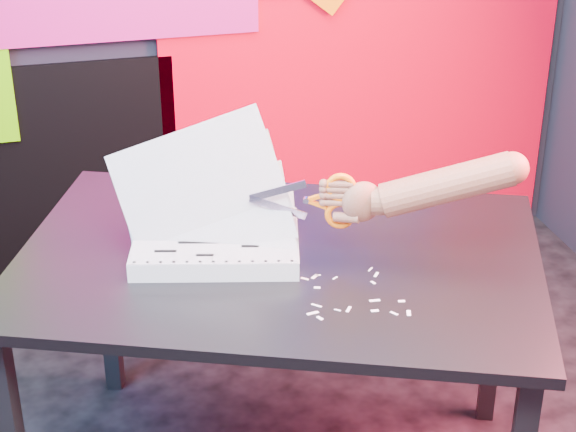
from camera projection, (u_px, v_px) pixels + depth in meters
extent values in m
cube|color=red|center=(364.00, 47.00, 3.73)|extent=(1.60, 0.02, 1.60)
cube|color=black|center=(5.00, 177.00, 3.60)|extent=(1.30, 0.02, 0.85)
cube|color=black|center=(107.00, 292.00, 3.04)|extent=(0.06, 0.06, 0.72)
cube|color=black|center=(495.00, 320.00, 2.90)|extent=(0.06, 0.06, 0.72)
cube|color=black|center=(279.00, 260.00, 2.46)|extent=(1.56, 1.31, 0.03)
cube|color=silver|center=(216.00, 243.00, 2.46)|extent=(0.48, 0.39, 0.05)
cube|color=white|center=(216.00, 234.00, 2.45)|extent=(0.47, 0.39, 0.00)
cube|color=white|center=(216.00, 233.00, 2.45)|extent=(0.45, 0.38, 0.13)
cube|color=white|center=(211.00, 222.00, 2.45)|extent=(0.42, 0.33, 0.22)
cube|color=white|center=(205.00, 204.00, 2.44)|extent=(0.42, 0.26, 0.31)
cube|color=white|center=(200.00, 186.00, 2.43)|extent=(0.45, 0.19, 0.36)
cylinder|color=black|center=(134.00, 262.00, 2.32)|extent=(0.01, 0.01, 0.00)
cylinder|color=black|center=(147.00, 262.00, 2.32)|extent=(0.01, 0.01, 0.00)
cylinder|color=black|center=(161.00, 262.00, 2.32)|extent=(0.01, 0.01, 0.00)
cylinder|color=black|center=(174.00, 262.00, 2.32)|extent=(0.01, 0.01, 0.00)
cylinder|color=black|center=(187.00, 262.00, 2.32)|extent=(0.01, 0.01, 0.00)
cylinder|color=black|center=(200.00, 262.00, 2.32)|extent=(0.01, 0.01, 0.00)
cylinder|color=black|center=(213.00, 262.00, 2.32)|extent=(0.01, 0.01, 0.00)
cylinder|color=black|center=(226.00, 261.00, 2.32)|extent=(0.01, 0.01, 0.00)
cylinder|color=black|center=(239.00, 261.00, 2.32)|extent=(0.01, 0.01, 0.00)
cylinder|color=black|center=(253.00, 261.00, 2.32)|extent=(0.01, 0.01, 0.00)
cylinder|color=black|center=(266.00, 261.00, 2.32)|extent=(0.01, 0.01, 0.00)
cylinder|color=black|center=(279.00, 261.00, 2.32)|extent=(0.01, 0.01, 0.00)
cylinder|color=black|center=(292.00, 261.00, 2.32)|extent=(0.01, 0.01, 0.00)
cylinder|color=black|center=(148.00, 210.00, 2.57)|extent=(0.01, 0.01, 0.00)
cylinder|color=black|center=(159.00, 210.00, 2.57)|extent=(0.01, 0.01, 0.00)
cylinder|color=black|center=(171.00, 210.00, 2.57)|extent=(0.01, 0.01, 0.00)
cylinder|color=black|center=(183.00, 210.00, 2.57)|extent=(0.01, 0.01, 0.00)
cylinder|color=black|center=(195.00, 210.00, 2.57)|extent=(0.01, 0.01, 0.00)
cylinder|color=black|center=(207.00, 210.00, 2.57)|extent=(0.01, 0.01, 0.00)
cylinder|color=black|center=(219.00, 209.00, 2.57)|extent=(0.01, 0.01, 0.00)
cylinder|color=black|center=(231.00, 209.00, 2.57)|extent=(0.01, 0.01, 0.00)
cylinder|color=black|center=(242.00, 209.00, 2.57)|extent=(0.01, 0.01, 0.00)
cylinder|color=black|center=(254.00, 209.00, 2.57)|extent=(0.01, 0.01, 0.00)
cylinder|color=black|center=(266.00, 209.00, 2.58)|extent=(0.01, 0.01, 0.00)
cylinder|color=black|center=(278.00, 209.00, 2.58)|extent=(0.01, 0.01, 0.00)
cylinder|color=black|center=(290.00, 209.00, 2.58)|extent=(0.01, 0.01, 0.00)
cube|color=black|center=(179.00, 224.00, 2.49)|extent=(0.08, 0.03, 0.00)
cube|color=black|center=(225.00, 228.00, 2.48)|extent=(0.06, 0.02, 0.00)
cube|color=black|center=(198.00, 242.00, 2.41)|extent=(0.10, 0.03, 0.00)
cube|color=black|center=(250.00, 246.00, 2.39)|extent=(0.05, 0.02, 0.00)
cube|color=black|center=(165.00, 251.00, 2.37)|extent=(0.06, 0.02, 0.00)
cube|color=black|center=(239.00, 218.00, 2.53)|extent=(0.07, 0.03, 0.00)
cube|color=black|center=(205.00, 255.00, 2.35)|extent=(0.05, 0.02, 0.00)
cube|color=#B4B5DD|center=(278.00, 191.00, 2.39)|extent=(0.14, 0.05, 0.06)
cube|color=#B4B5DD|center=(278.00, 207.00, 2.41)|extent=(0.14, 0.05, 0.06)
cylinder|color=#B4B5DD|center=(306.00, 200.00, 2.40)|extent=(0.02, 0.02, 0.02)
cube|color=orange|center=(316.00, 204.00, 2.40)|extent=(0.06, 0.03, 0.03)
cube|color=orange|center=(317.00, 197.00, 2.39)|extent=(0.06, 0.03, 0.03)
torus|color=orange|center=(341.00, 188.00, 2.37)|extent=(0.08, 0.04, 0.08)
torus|color=orange|center=(340.00, 215.00, 2.41)|extent=(0.08, 0.04, 0.08)
ellipsoid|color=brown|center=(362.00, 202.00, 2.39)|extent=(0.10, 0.06, 0.11)
cylinder|color=brown|center=(340.00, 203.00, 2.39)|extent=(0.08, 0.04, 0.02)
cylinder|color=brown|center=(341.00, 196.00, 2.38)|extent=(0.08, 0.04, 0.02)
cylinder|color=brown|center=(341.00, 189.00, 2.38)|extent=(0.07, 0.04, 0.02)
cylinder|color=brown|center=(341.00, 184.00, 2.37)|extent=(0.06, 0.04, 0.02)
cylinder|color=brown|center=(346.00, 218.00, 2.40)|extent=(0.07, 0.06, 0.03)
cylinder|color=brown|center=(383.00, 201.00, 2.38)|extent=(0.08, 0.09, 0.07)
cylinder|color=brown|center=(447.00, 185.00, 2.35)|extent=(0.34, 0.19, 0.18)
sphere|color=brown|center=(512.00, 168.00, 2.32)|extent=(0.08, 0.08, 0.08)
cube|color=white|center=(402.00, 301.00, 2.25)|extent=(0.02, 0.01, 0.00)
cube|color=white|center=(375.00, 301.00, 2.26)|extent=(0.03, 0.01, 0.00)
cube|color=white|center=(317.00, 288.00, 2.31)|extent=(0.02, 0.01, 0.00)
cube|color=white|center=(315.00, 277.00, 2.36)|extent=(0.02, 0.02, 0.00)
cube|color=white|center=(337.00, 310.00, 2.22)|extent=(0.02, 0.01, 0.00)
cube|color=white|center=(370.00, 269.00, 2.39)|extent=(0.02, 0.02, 0.00)
cube|color=white|center=(376.00, 275.00, 2.36)|extent=(0.02, 0.02, 0.00)
cube|color=white|center=(335.00, 278.00, 2.35)|extent=(0.02, 0.01, 0.00)
cube|color=white|center=(349.00, 309.00, 2.22)|extent=(0.02, 0.02, 0.00)
cube|color=white|center=(317.00, 305.00, 2.24)|extent=(0.02, 0.02, 0.00)
cube|color=white|center=(318.00, 275.00, 2.36)|extent=(0.02, 0.01, 0.00)
cube|color=white|center=(313.00, 313.00, 2.21)|extent=(0.03, 0.01, 0.00)
cube|color=white|center=(305.00, 279.00, 2.35)|extent=(0.02, 0.02, 0.00)
cube|color=white|center=(394.00, 313.00, 2.21)|extent=(0.02, 0.02, 0.00)
cube|color=white|center=(409.00, 313.00, 2.21)|extent=(0.02, 0.03, 0.00)
cube|color=white|center=(373.00, 283.00, 2.33)|extent=(0.01, 0.02, 0.00)
cube|color=white|center=(375.00, 311.00, 2.22)|extent=(0.02, 0.01, 0.00)
cube|color=white|center=(320.00, 318.00, 2.19)|extent=(0.02, 0.02, 0.00)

